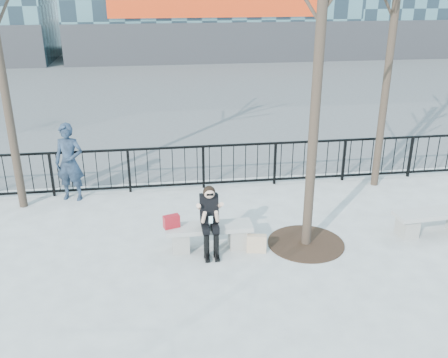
{
  "coord_description": "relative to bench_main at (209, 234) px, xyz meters",
  "views": [
    {
      "loc": [
        -0.91,
        -8.41,
        4.86
      ],
      "look_at": [
        0.4,
        0.8,
        1.1
      ],
      "focal_mm": 40.0,
      "sensor_mm": 36.0,
      "label": 1
    }
  ],
  "objects": [
    {
      "name": "shopping_bag",
      "position": [
        0.87,
        -0.26,
        -0.13
      ],
      "size": [
        0.39,
        0.2,
        0.35
      ],
      "primitive_type": "cube",
      "rotation": [
        0.0,
        0.0,
        -0.19
      ],
      "color": "beige",
      "rests_on": "ground"
    },
    {
      "name": "standing_man",
      "position": [
        -2.92,
        2.76,
        0.62
      ],
      "size": [
        0.76,
        0.59,
        1.83
      ],
      "primitive_type": "imported",
      "rotation": [
        0.0,
        0.0,
        -0.24
      ],
      "color": "black",
      "rests_on": "ground"
    },
    {
      "name": "bench_second",
      "position": [
        4.59,
        -0.04,
        0.01
      ],
      "size": [
        1.7,
        0.47,
        0.51
      ],
      "rotation": [
        0.0,
        0.0,
        0.08
      ],
      "color": "slate",
      "rests_on": "ground"
    },
    {
      "name": "street_surface",
      "position": [
        0.0,
        15.0,
        -0.3
      ],
      "size": [
        60.0,
        23.0,
        0.01
      ],
      "primitive_type": "cube",
      "color": "#474747",
      "rests_on": "ground"
    },
    {
      "name": "railing",
      "position": [
        0.0,
        3.0,
        0.25
      ],
      "size": [
        14.0,
        0.06,
        1.1
      ],
      "color": "black",
      "rests_on": "ground"
    },
    {
      "name": "ground",
      "position": [
        0.0,
        0.0,
        -0.3
      ],
      "size": [
        120.0,
        120.0,
        0.0
      ],
      "primitive_type": "plane",
      "color": "gray",
      "rests_on": "ground"
    },
    {
      "name": "bench_main",
      "position": [
        0.0,
        0.0,
        0.0
      ],
      "size": [
        1.65,
        0.46,
        0.49
      ],
      "color": "slate",
      "rests_on": "ground"
    },
    {
      "name": "tree_grate",
      "position": [
        1.9,
        -0.1,
        -0.29
      ],
      "size": [
        1.5,
        1.5,
        0.02
      ],
      "primitive_type": "cylinder",
      "color": "black",
      "rests_on": "ground"
    },
    {
      "name": "seated_woman",
      "position": [
        0.0,
        -0.16,
        0.37
      ],
      "size": [
        0.5,
        0.64,
        1.34
      ],
      "color": "black",
      "rests_on": "ground"
    },
    {
      "name": "handbag",
      "position": [
        -0.71,
        0.02,
        0.31
      ],
      "size": [
        0.33,
        0.23,
        0.25
      ],
      "primitive_type": "cube",
      "rotation": [
        0.0,
        0.0,
        0.31
      ],
      "color": "maroon",
      "rests_on": "bench_main"
    }
  ]
}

